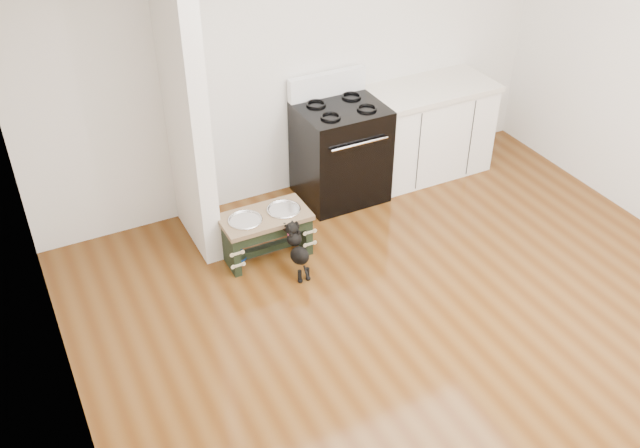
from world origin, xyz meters
The scene contains 8 objects.
ground centered at (0.00, 0.00, 0.00)m, with size 5.00×5.00×0.00m, color #4E2A0E.
room_shell centered at (0.00, 0.00, 1.62)m, with size 5.00×5.00×5.00m.
partition_wall centered at (-1.18, 2.10, 1.35)m, with size 0.15×0.80×2.70m, color silver.
oven_range centered at (0.25, 2.16, 0.48)m, with size 0.76×0.69×1.14m.
cabinet_run centered at (1.23, 2.18, 0.45)m, with size 1.24×0.64×0.91m.
dog_feeder centered at (-0.75, 1.60, 0.29)m, with size 0.74×0.39×0.42m.
puppy centered at (-0.62, 1.26, 0.25)m, with size 0.13×0.38×0.45m.
floor_bowl centered at (-1.01, 1.64, 0.03)m, with size 0.19×0.19×0.06m.
Camera 1 is at (-2.52, -2.91, 3.70)m, focal length 40.00 mm.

